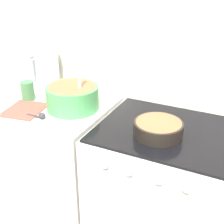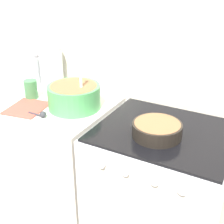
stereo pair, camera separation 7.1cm
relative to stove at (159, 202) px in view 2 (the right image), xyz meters
The scene contains 10 objects.
wall_back 0.89m from the stove, 138.67° to the left, with size 4.56×0.05×2.40m.
countertop_cabinet 0.75m from the stove, behind, with size 0.78×0.59×0.91m.
stove is the anchor object (origin of this frame).
mixing_bowl 0.77m from the stove, behind, with size 0.30×0.30×0.27m.
baking_pan 0.50m from the stove, 103.73° to the right, with size 0.24×0.24×0.07m.
storage_jar_left 1.19m from the stove, 169.15° to the left, with size 0.13×0.13×0.20m.
storage_jar_middle 1.05m from the stove, 166.96° to the left, with size 0.15×0.15×0.27m.
tin_can 1.00m from the stove, behind, with size 0.08×0.08×0.11m.
recipe_page 0.92m from the stove, behind, with size 0.24×0.27×0.01m.
measuring_spoon 0.81m from the stove, 164.18° to the right, with size 0.12×0.04×0.04m.
Camera 2 is at (0.78, -1.02, 1.67)m, focal length 50.00 mm.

